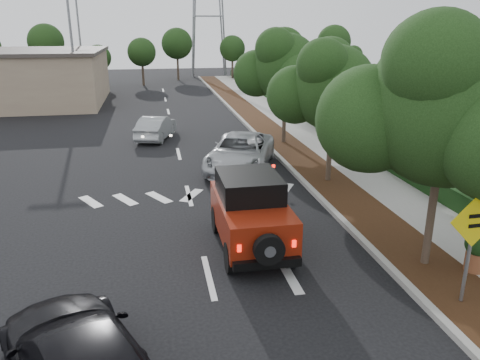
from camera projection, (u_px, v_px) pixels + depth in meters
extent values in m
plane|color=black|center=(209.00, 277.00, 11.70)|extent=(120.00, 120.00, 0.00)
cube|color=#9E9B93|center=(270.00, 148.00, 23.68)|extent=(0.20, 70.00, 0.15)
cube|color=black|center=(289.00, 147.00, 23.86)|extent=(1.80, 70.00, 0.12)
cube|color=gray|center=(324.00, 146.00, 24.19)|extent=(2.00, 70.00, 0.12)
cube|color=black|center=(350.00, 138.00, 24.33)|extent=(0.80, 70.00, 0.80)
cylinder|color=black|center=(217.00, 219.00, 14.17)|extent=(0.28, 0.79, 0.79)
cylinder|color=black|center=(267.00, 216.00, 14.44)|extent=(0.28, 0.79, 0.79)
cylinder|color=black|center=(231.00, 258.00, 11.84)|extent=(0.28, 0.79, 0.79)
cylinder|color=black|center=(290.00, 252.00, 12.11)|extent=(0.28, 0.79, 0.79)
cube|color=maroon|center=(251.00, 217.00, 12.97)|extent=(1.79, 3.67, 0.99)
cube|color=black|center=(249.00, 185.00, 12.99)|extent=(1.64, 2.02, 0.64)
cube|color=maroon|center=(242.00, 202.00, 14.30)|extent=(1.57, 1.03, 0.81)
cube|color=black|center=(267.00, 264.00, 11.32)|extent=(1.70, 0.18, 0.22)
cylinder|color=black|center=(269.00, 250.00, 11.05)|extent=(0.75, 0.22, 0.75)
cube|color=#FF190C|center=(239.00, 248.00, 11.12)|extent=(0.10, 0.04, 0.18)
cube|color=#FF190C|center=(294.00, 244.00, 11.36)|extent=(0.10, 0.04, 0.18)
imported|color=#AAADB2|center=(240.00, 152.00, 20.25)|extent=(4.22, 5.93, 1.50)
imported|color=#979B9E|center=(156.00, 127.00, 25.74)|extent=(2.42, 4.10, 1.28)
imported|color=#93959A|center=(39.00, 100.00, 33.94)|extent=(4.96, 2.52, 1.62)
cylinder|color=slate|center=(469.00, 253.00, 10.10)|extent=(0.08, 0.08, 2.35)
cube|color=yellow|center=(476.00, 221.00, 9.82)|extent=(1.20, 0.06, 1.20)
cube|color=black|center=(477.00, 216.00, 9.76)|extent=(0.38, 0.02, 0.08)
cube|color=black|center=(476.00, 226.00, 9.83)|extent=(0.34, 0.02, 0.08)
cylinder|color=brown|center=(475.00, 261.00, 11.72)|extent=(0.53, 0.53, 0.51)
sphere|color=black|center=(478.00, 244.00, 11.57)|extent=(0.63, 0.63, 0.63)
imported|color=black|center=(479.00, 241.00, 11.55)|extent=(0.56, 0.49, 0.60)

